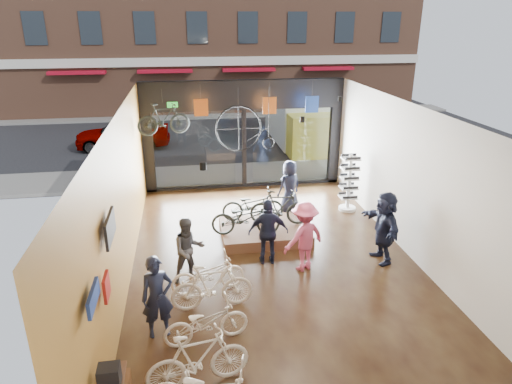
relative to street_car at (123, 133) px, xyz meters
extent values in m
cube|color=black|center=(4.91, -12.00, -0.75)|extent=(7.00, 12.00, 0.04)
cube|color=black|center=(4.91, -12.00, 3.09)|extent=(7.00, 12.00, 0.04)
cube|color=#B47F2F|center=(1.39, -12.00, 1.17)|extent=(0.04, 12.00, 3.80)
cube|color=beige|center=(8.43, -12.00, 1.17)|extent=(0.04, 12.00, 3.80)
cube|color=#198C26|center=(2.51, -6.12, 2.32)|extent=(0.35, 0.06, 0.18)
cube|color=black|center=(4.91, 3.00, -0.74)|extent=(30.00, 18.00, 0.02)
cube|color=slate|center=(4.91, -4.80, -0.67)|extent=(30.00, 2.40, 0.12)
cube|color=slate|center=(4.91, 7.00, -0.67)|extent=(30.00, 2.00, 0.12)
imported|color=gray|center=(0.00, 0.00, 0.00)|extent=(4.27, 1.72, 1.45)
imported|color=beige|center=(2.87, -15.49, -0.20)|extent=(1.80, 0.81, 1.05)
imported|color=beige|center=(3.06, -14.39, -0.30)|extent=(1.68, 0.83, 0.85)
imported|color=beige|center=(3.25, -13.33, -0.21)|extent=(1.75, 0.60, 1.04)
imported|color=beige|center=(3.20, -12.69, -0.29)|extent=(1.73, 0.84, 0.87)
cube|color=#502F1E|center=(4.91, -10.20, -0.58)|extent=(2.40, 1.80, 0.30)
imported|color=black|center=(4.33, -10.58, 0.05)|extent=(1.88, 0.85, 0.96)
imported|color=black|center=(5.36, -10.08, 0.07)|extent=(1.72, 0.76, 1.00)
imported|color=black|center=(4.66, -9.68, 0.03)|extent=(1.78, 0.71, 0.92)
imported|color=#161C33|center=(2.18, -14.03, 0.11)|extent=(0.68, 0.52, 1.67)
imported|color=#3F3F44|center=(2.80, -12.14, 0.05)|extent=(0.90, 0.79, 1.56)
imported|color=#161C33|center=(4.75, -11.64, 0.12)|extent=(1.02, 0.49, 1.69)
imported|color=#CC4C72|center=(5.54, -12.07, 0.14)|extent=(1.29, 1.07, 1.74)
imported|color=#161C33|center=(6.01, -8.48, 0.09)|extent=(0.95, 0.82, 1.64)
imported|color=#161C33|center=(7.60, -11.96, 0.19)|extent=(0.61, 1.72, 1.83)
imported|color=black|center=(2.25, -7.80, 2.20)|extent=(1.64, 0.84, 0.95)
cube|color=#CC5919|center=(3.42, -6.80, 2.32)|extent=(0.45, 0.03, 0.55)
cube|color=#CC5919|center=(5.66, -6.80, 2.32)|extent=(0.45, 0.03, 0.55)
cube|color=#1E3F99|center=(7.10, -6.80, 2.32)|extent=(0.45, 0.03, 0.55)
camera|label=1|loc=(2.87, -21.53, 5.02)|focal=32.00mm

